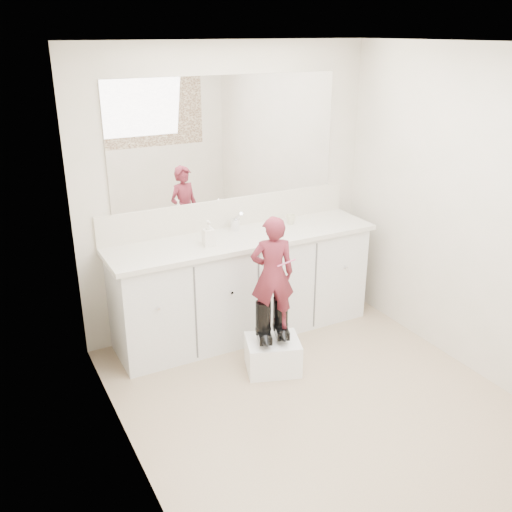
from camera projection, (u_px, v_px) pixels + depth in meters
floor at (321, 406)px, 4.02m from camera, size 3.00×3.00×0.00m
ceiling at (340, 43)px, 3.13m from camera, size 3.00×3.00×0.00m
wall_back at (228, 191)px, 4.81m from camera, size 2.60×0.00×2.60m
wall_left at (126, 288)px, 3.01m from camera, size 0.00×3.00×3.00m
wall_right at (478, 217)px, 4.14m from camera, size 0.00×3.00×3.00m
vanity_cabinet at (243, 287)px, 4.87m from camera, size 2.20×0.55×0.85m
countertop at (244, 238)px, 4.69m from camera, size 2.28×0.58×0.04m
backsplash at (229, 213)px, 4.86m from camera, size 2.28×0.03×0.25m
mirror at (228, 139)px, 4.63m from camera, size 2.00×0.02×1.00m
faucet at (235, 225)px, 4.80m from camera, size 0.08×0.08×0.10m
cup at (291, 219)px, 4.96m from camera, size 0.09×0.09×0.08m
soap_bottle at (209, 233)px, 4.45m from camera, size 0.10×0.10×0.20m
step_stool at (273, 355)px, 4.41m from camera, size 0.49×0.45×0.26m
boot_left at (263, 322)px, 4.28m from camera, size 0.19×0.25×0.33m
boot_right at (280, 318)px, 4.35m from camera, size 0.19×0.25×0.33m
toddler at (272, 274)px, 4.17m from camera, size 0.38×0.31×0.89m
toothbrush at (286, 263)px, 4.10m from camera, size 0.13×0.06×0.06m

